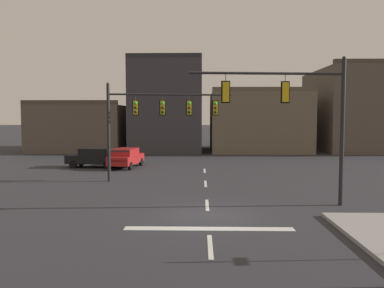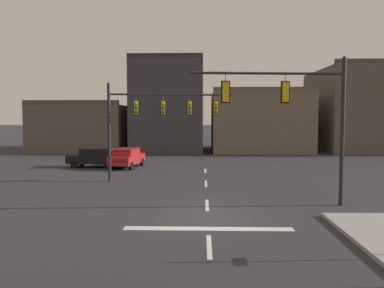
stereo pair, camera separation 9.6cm
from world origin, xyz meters
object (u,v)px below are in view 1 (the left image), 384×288
object	(u,v)px
signal_mast_near_side	(299,108)
car_lot_nearside	(126,157)
signal_mast_far_side	(153,114)
car_lot_middle	(94,157)

from	to	relation	value
signal_mast_near_side	car_lot_nearside	xyz separation A→B (m)	(-10.84, 13.94, -3.77)
signal_mast_far_side	car_lot_nearside	distance (m)	8.19
car_lot_nearside	car_lot_middle	bearing A→B (deg)	177.79
signal_mast_near_side	car_lot_middle	world-z (taller)	signal_mast_near_side
signal_mast_near_side	signal_mast_far_side	world-z (taller)	signal_mast_near_side
signal_mast_near_side	car_lot_nearside	world-z (taller)	signal_mast_near_side
signal_mast_far_side	car_lot_middle	size ratio (longest dim) A/B	1.78
signal_mast_near_side	car_lot_middle	distance (m)	19.86
signal_mast_near_side	signal_mast_far_side	bearing A→B (deg)	136.79
car_lot_nearside	car_lot_middle	distance (m)	2.69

